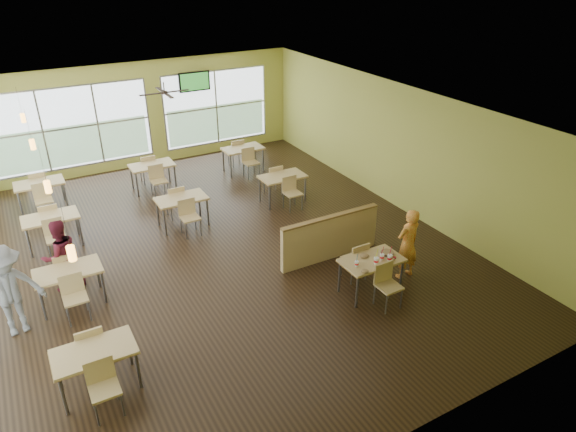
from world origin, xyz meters
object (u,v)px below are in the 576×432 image
Objects in this scene: half_wall_divider at (330,237)px; food_basket at (387,253)px; man_plaid at (407,244)px; main_table at (372,264)px.

food_basket is (0.37, -1.45, 0.26)m from half_wall_divider.
food_basket is at bearing 3.34° from man_plaid.
food_basket is (-0.59, -0.09, 0.01)m from man_plaid.
main_table is at bearing -90.00° from half_wall_divider.
half_wall_divider is at bearing -59.57° from man_plaid.
main_table is 0.98m from man_plaid.
main_table reaches higher than food_basket.
man_plaid is (0.97, -1.36, 0.25)m from half_wall_divider.
half_wall_divider is 9.23× the size of food_basket.
food_basket is (0.37, 0.00, 0.15)m from main_table.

